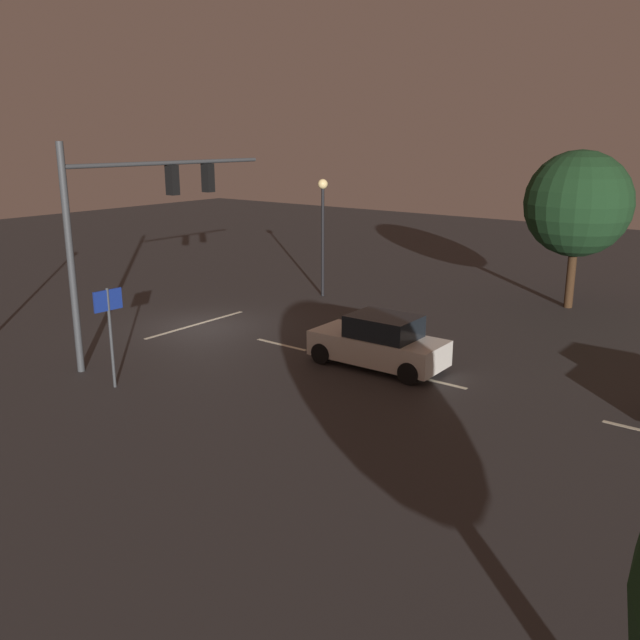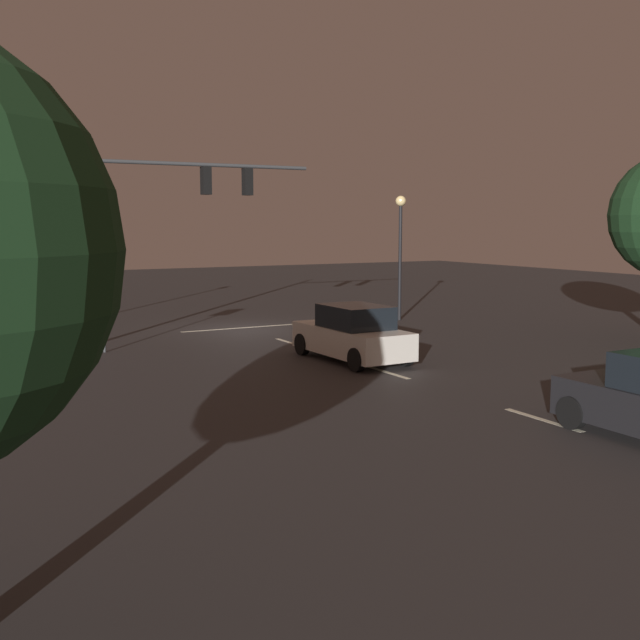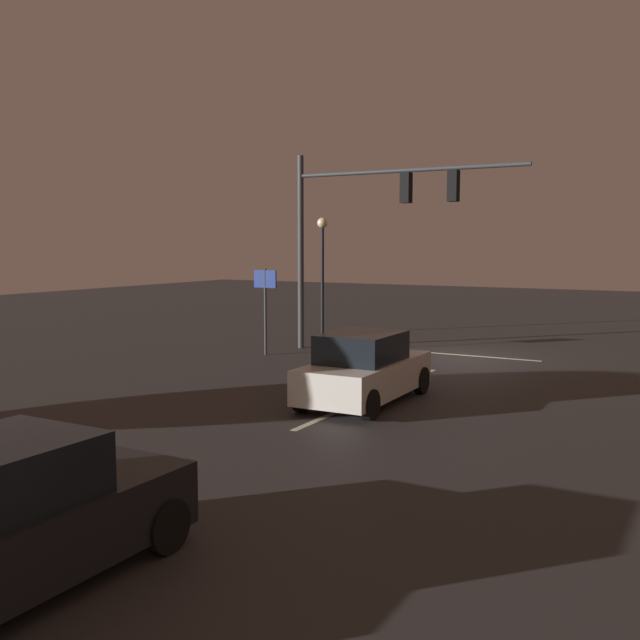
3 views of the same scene
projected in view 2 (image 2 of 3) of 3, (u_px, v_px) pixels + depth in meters
The scene contains 10 objects.
ground_plane at pixel (245, 329), 30.32m from camera, with size 80.00×80.00×0.00m, color #2D2B2B.
traffic_signal_assembly at pixel (167, 203), 27.41m from camera, with size 8.28×0.47×6.95m.
lane_dash_far at pixel (291, 343), 26.83m from camera, with size 2.20×0.16×0.01m, color beige.
lane_dash_mid at pixel (386, 372), 21.61m from camera, with size 2.20×0.16×0.01m, color beige.
lane_dash_near at pixel (543, 420), 16.39m from camera, with size 2.20×0.16×0.01m, color beige.
stop_bar at pixel (242, 328), 30.63m from camera, with size 5.00×0.16×0.01m, color beige.
car_approaching at pixel (353, 334), 23.32m from camera, with size 1.97×4.40×1.70m.
street_lamp_left_kerb at pixel (400, 234), 32.67m from camera, with size 0.44×0.44×5.27m.
street_lamp_right_kerb at pixel (32, 241), 29.26m from camera, with size 0.44×0.44×4.91m.
route_sign at pixel (102, 286), 24.65m from camera, with size 0.90×0.09×2.96m.
Camera 2 is at (11.82, 27.76, 4.17)m, focal length 43.39 mm.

